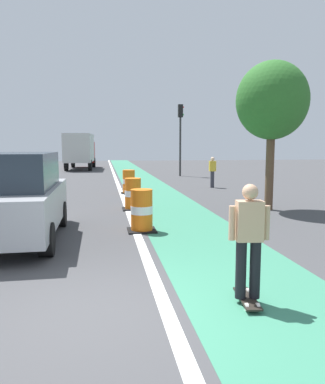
# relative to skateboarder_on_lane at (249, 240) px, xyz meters

# --- Properties ---
(ground_plane) EXTENTS (100.00, 100.00, 0.00)m
(ground_plane) POSITION_rel_skateboarder_on_lane_xyz_m (-2.07, -0.05, -0.91)
(ground_plane) COLOR #424244
(bike_lane_strip) EXTENTS (2.50, 80.00, 0.01)m
(bike_lane_strip) POSITION_rel_skateboarder_on_lane_xyz_m (0.33, 11.95, -0.91)
(bike_lane_strip) COLOR #387F60
(bike_lane_strip) RESTS_ON ground
(lane_divider_stripe) EXTENTS (0.20, 80.00, 0.01)m
(lane_divider_stripe) POSITION_rel_skateboarder_on_lane_xyz_m (-1.17, 11.95, -0.91)
(lane_divider_stripe) COLOR silver
(lane_divider_stripe) RESTS_ON ground
(skateboarder_on_lane) EXTENTS (0.57, 0.82, 1.69)m
(skateboarder_on_lane) POSITION_rel_skateboarder_on_lane_xyz_m (0.00, 0.00, 0.00)
(skateboarder_on_lane) COLOR black
(skateboarder_on_lane) RESTS_ON ground
(parked_suv_nearest) EXTENTS (1.96, 4.62, 2.04)m
(parked_suv_nearest) POSITION_rel_skateboarder_on_lane_xyz_m (-3.95, 4.20, 0.12)
(parked_suv_nearest) COLOR #9EA0A5
(parked_suv_nearest) RESTS_ON ground
(traffic_barrel_front) EXTENTS (0.73, 0.73, 1.09)m
(traffic_barrel_front) POSITION_rel_skateboarder_on_lane_xyz_m (-1.01, 4.70, -0.38)
(traffic_barrel_front) COLOR orange
(traffic_barrel_front) RESTS_ON ground
(traffic_barrel_mid) EXTENTS (0.73, 0.73, 1.09)m
(traffic_barrel_mid) POSITION_rel_skateboarder_on_lane_xyz_m (-0.97, 8.06, -0.38)
(traffic_barrel_mid) COLOR orange
(traffic_barrel_mid) RESTS_ON ground
(traffic_barrel_back) EXTENTS (0.73, 0.73, 1.09)m
(traffic_barrel_back) POSITION_rel_skateboarder_on_lane_xyz_m (-0.82, 12.47, -0.38)
(traffic_barrel_back) COLOR orange
(traffic_barrel_back) RESTS_ON ground
(delivery_truck_down_block) EXTENTS (2.61, 7.68, 3.23)m
(delivery_truck_down_block) POSITION_rel_skateboarder_on_lane_xyz_m (-4.06, 31.14, 0.94)
(delivery_truck_down_block) COLOR beige
(delivery_truck_down_block) RESTS_ON ground
(traffic_light_corner) EXTENTS (0.41, 0.32, 5.10)m
(traffic_light_corner) POSITION_rel_skateboarder_on_lane_xyz_m (3.54, 21.90, 2.59)
(traffic_light_corner) COLOR #2D2D2D
(traffic_light_corner) RESTS_ON ground
(pedestrian_crossing) EXTENTS (0.34, 0.20, 1.61)m
(pedestrian_crossing) POSITION_rel_skateboarder_on_lane_xyz_m (3.68, 14.21, -0.05)
(pedestrian_crossing) COLOR #33333D
(pedestrian_crossing) RESTS_ON ground
(street_tree_sidewalk) EXTENTS (2.40, 2.40, 5.00)m
(street_tree_sidewalk) POSITION_rel_skateboarder_on_lane_xyz_m (3.65, 7.28, 2.76)
(street_tree_sidewalk) COLOR brown
(street_tree_sidewalk) RESTS_ON ground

